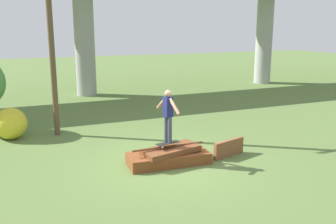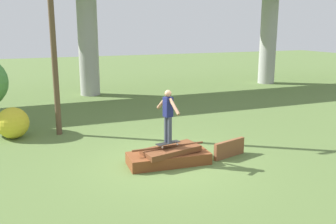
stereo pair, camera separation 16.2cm
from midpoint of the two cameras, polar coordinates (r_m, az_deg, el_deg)
ground_plane at (r=10.79m, az=0.51°, el=-7.88°), size 80.00×80.00×0.00m
scrap_pile at (r=10.72m, az=0.59°, el=-6.79°), size 2.37×1.09×0.54m
scrap_plank_loose at (r=11.42m, az=9.73°, el=-5.52°), size 1.19×0.45×0.51m
skateboard at (r=10.57m, az=0.44°, el=-4.77°), size 0.75×0.36×0.09m
skater at (r=10.34m, az=0.45°, el=-0.17°), size 0.31×1.07×1.50m
utility_pole at (r=13.66m, az=-17.05°, el=14.51°), size 1.30×0.20×8.43m
bush_yellow_flowering at (r=14.07m, az=-22.26°, el=-1.55°), size 1.10×1.10×1.10m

